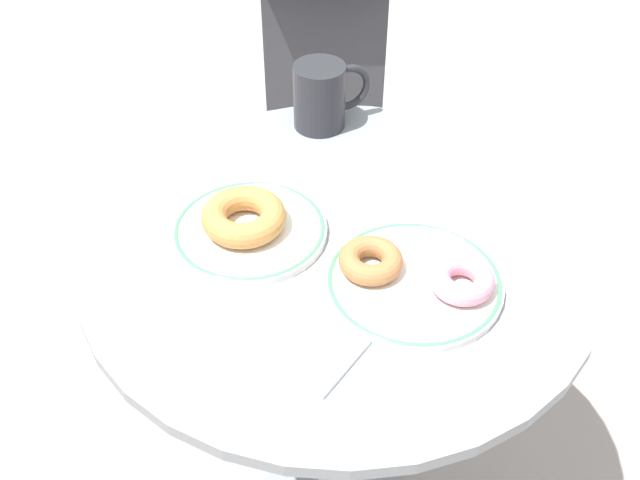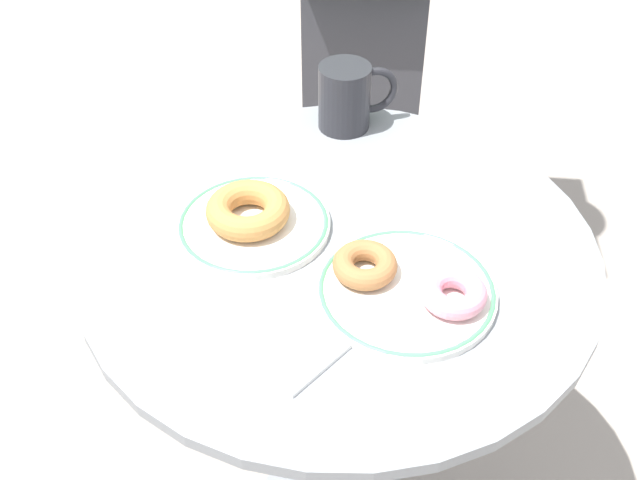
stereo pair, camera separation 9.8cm
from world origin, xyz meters
name	(u,v)px [view 2 (the right image)]	position (x,y,z in m)	size (l,w,h in m)	color
cafe_table	(337,348)	(0.00, 0.00, 0.53)	(0.68, 0.68, 0.75)	gray
plate_left	(254,224)	(-0.12, -0.03, 0.75)	(0.21, 0.21, 0.01)	white
plate_right	(407,291)	(0.12, -0.04, 0.75)	(0.22, 0.22, 0.01)	white
donut_old_fashioned	(248,210)	(-0.12, -0.03, 0.77)	(0.11, 0.11, 0.03)	#BC7F42
donut_pink_frosted	(453,293)	(0.17, -0.04, 0.77)	(0.08, 0.08, 0.03)	pink
donut_cinnamon	(365,265)	(0.06, -0.05, 0.77)	(0.08, 0.08, 0.03)	#A36B3D
paper_napkin	(286,339)	(0.03, -0.18, 0.75)	(0.12, 0.10, 0.01)	white
coffee_mug	(347,97)	(-0.12, 0.25, 0.80)	(0.11, 0.10, 0.10)	#28282D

